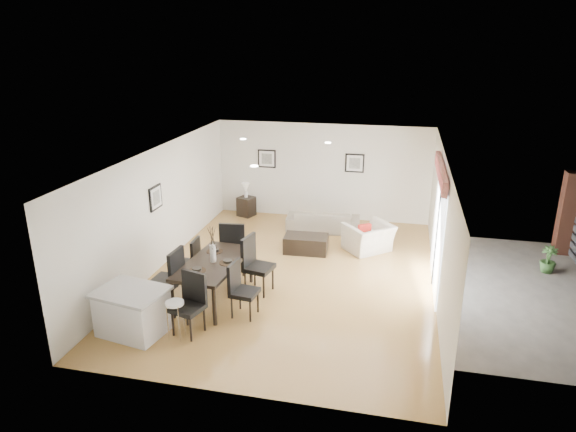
% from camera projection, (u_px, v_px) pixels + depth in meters
% --- Properties ---
extents(ground, '(8.00, 8.00, 0.00)m').
position_uv_depth(ground, '(292.00, 276.00, 11.16)').
color(ground, '#B48749').
rests_on(ground, ground).
extents(wall_back, '(6.00, 0.04, 2.70)m').
position_uv_depth(wall_back, '(322.00, 172.00, 14.40)').
color(wall_back, silver).
rests_on(wall_back, ground).
extents(wall_front, '(6.00, 0.04, 2.70)m').
position_uv_depth(wall_front, '(230.00, 312.00, 7.04)').
color(wall_front, silver).
rests_on(wall_front, ground).
extents(wall_left, '(0.04, 8.00, 2.70)m').
position_uv_depth(wall_left, '(160.00, 208.00, 11.34)').
color(wall_left, silver).
rests_on(wall_left, ground).
extents(wall_right, '(0.04, 8.00, 2.70)m').
position_uv_depth(wall_right, '(441.00, 229.00, 10.10)').
color(wall_right, silver).
rests_on(wall_right, ground).
extents(ceiling, '(6.00, 8.00, 0.02)m').
position_uv_depth(ceiling, '(292.00, 154.00, 10.28)').
color(ceiling, white).
rests_on(ceiling, wall_back).
extents(sofa, '(1.99, 0.91, 0.57)m').
position_uv_depth(sofa, '(323.00, 220.00, 13.73)').
color(sofa, gray).
rests_on(sofa, ground).
extents(armchair, '(1.39, 1.37, 0.68)m').
position_uv_depth(armchair, '(368.00, 238.00, 12.40)').
color(armchair, beige).
rests_on(armchair, ground).
extents(courtyard_plant_b, '(0.41, 0.41, 0.60)m').
position_uv_depth(courtyard_plant_b, '(548.00, 259.00, 11.27)').
color(courtyard_plant_b, '#396129').
rests_on(courtyard_plant_b, ground).
extents(dining_table, '(1.12, 2.01, 0.81)m').
position_uv_depth(dining_table, '(214.00, 265.00, 9.97)').
color(dining_table, black).
rests_on(dining_table, ground).
extents(dining_chair_wnear, '(0.57, 0.57, 1.20)m').
position_uv_depth(dining_chair_wnear, '(171.00, 275.00, 9.68)').
color(dining_chair_wnear, black).
rests_on(dining_chair_wnear, ground).
extents(dining_chair_wfar, '(0.48, 0.48, 1.02)m').
position_uv_depth(dining_chair_wfar, '(191.00, 259.00, 10.62)').
color(dining_chair_wfar, black).
rests_on(dining_chair_wfar, ground).
extents(dining_chair_enear, '(0.52, 0.52, 1.05)m').
position_uv_depth(dining_chair_enear, '(240.00, 286.00, 9.44)').
color(dining_chair_enear, black).
rests_on(dining_chair_enear, ground).
extents(dining_chair_efar, '(0.62, 0.62, 1.18)m').
position_uv_depth(dining_chair_efar, '(254.00, 261.00, 10.32)').
color(dining_chair_efar, black).
rests_on(dining_chair_efar, ground).
extents(dining_chair_head, '(0.61, 0.61, 1.10)m').
position_uv_depth(dining_chair_head, '(191.00, 300.00, 8.90)').
color(dining_chair_head, black).
rests_on(dining_chair_head, ground).
extents(dining_chair_foot, '(0.60, 0.60, 1.21)m').
position_uv_depth(dining_chair_foot, '(234.00, 245.00, 11.08)').
color(dining_chair_foot, black).
rests_on(dining_chair_foot, ground).
extents(vase, '(0.78, 1.27, 0.72)m').
position_uv_depth(vase, '(213.00, 246.00, 9.84)').
color(vase, white).
rests_on(vase, dining_table).
extents(coffee_table, '(1.06, 0.67, 0.41)m').
position_uv_depth(coffee_table, '(306.00, 244.00, 12.38)').
color(coffee_table, black).
rests_on(coffee_table, ground).
extents(side_table, '(0.54, 0.54, 0.56)m').
position_uv_depth(side_table, '(246.00, 206.00, 14.88)').
color(side_table, black).
rests_on(side_table, ground).
extents(table_lamp, '(0.22, 0.22, 0.42)m').
position_uv_depth(table_lamp, '(246.00, 188.00, 14.70)').
color(table_lamp, white).
rests_on(table_lamp, side_table).
extents(cushion, '(0.32, 0.26, 0.32)m').
position_uv_depth(cushion, '(364.00, 231.00, 12.26)').
color(cushion, '#AB1E16').
rests_on(cushion, armchair).
extents(kitchen_island, '(1.31, 1.09, 0.82)m').
position_uv_depth(kitchen_island, '(132.00, 311.00, 8.91)').
color(kitchen_island, white).
rests_on(kitchen_island, ground).
extents(bar_stool, '(0.32, 0.32, 0.70)m').
position_uv_depth(bar_stool, '(175.00, 307.00, 8.69)').
color(bar_stool, white).
rests_on(bar_stool, ground).
extents(framed_print_back_left, '(0.52, 0.04, 0.52)m').
position_uv_depth(framed_print_back_left, '(267.00, 159.00, 14.61)').
color(framed_print_back_left, black).
rests_on(framed_print_back_left, wall_back).
extents(framed_print_back_right, '(0.52, 0.04, 0.52)m').
position_uv_depth(framed_print_back_right, '(355.00, 163.00, 14.09)').
color(framed_print_back_right, black).
rests_on(framed_print_back_right, wall_back).
extents(framed_print_left_wall, '(0.04, 0.52, 0.52)m').
position_uv_depth(framed_print_left_wall, '(156.00, 198.00, 11.05)').
color(framed_print_left_wall, black).
rests_on(framed_print_left_wall, wall_left).
extents(sliding_door, '(0.12, 2.70, 2.57)m').
position_uv_depth(sliding_door, '(439.00, 209.00, 10.28)').
color(sliding_door, white).
rests_on(sliding_door, wall_right).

